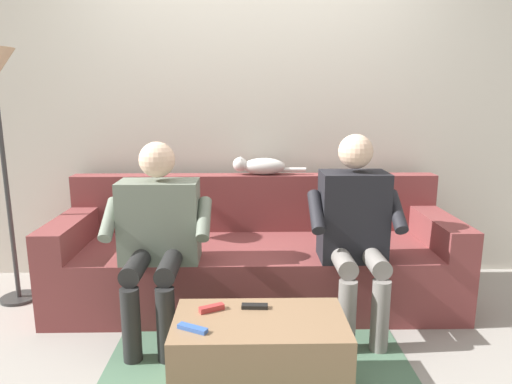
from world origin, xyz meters
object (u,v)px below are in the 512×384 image
Objects in this scene: remote_red at (212,308)px; remote_black at (255,306)px; cat_on_backrest at (261,166)px; couch at (256,260)px; coffee_table at (260,356)px; person_left_seated at (355,223)px; person_right_seated at (158,229)px; remote_blue at (193,328)px.

remote_red is 0.20m from remote_black.
remote_red is at bearing 77.90° from cat_on_backrest.
couch is at bearing -129.55° from remote_red.
person_left_seated reaches higher than coffee_table.
couch is 0.67m from cat_on_backrest.
remote_black is at bearing 41.99° from person_left_seated.
person_left_seated is 1.04× the size of person_right_seated.
person_right_seated reaches higher than coffee_table.
couch is 1.17m from remote_blue.
person_right_seated is at bearing 49.00° from cat_on_backrest.
remote_black is at bearing -78.65° from coffee_table.
couch is at bearing -90.00° from coffee_table.
remote_red is 0.95× the size of remote_black.
remote_red reaches higher than remote_blue.
remote_red is 0.85× the size of remote_blue.
remote_red is (-0.35, 0.54, -0.23)m from person_right_seated.
couch is at bearing -144.40° from person_right_seated.
person_right_seated is 8.89× the size of remote_black.
remote_black reaches higher than coffee_table.
person_left_seated is (-0.57, -0.64, 0.45)m from coffee_table.
couch reaches higher than remote_blue.
remote_blue is at bearing 75.37° from couch.
person_left_seated is at bearing -112.49° from remote_blue.
person_right_seated is at bearing -83.35° from remote_red.
person_left_seated reaches higher than couch.
cat_on_backrest is 1.36m from remote_red.
remote_black is (0.02, 0.92, 0.11)m from couch.
person_left_seated is 0.84m from remote_black.
couch is 4.95× the size of cat_on_backrest.
remote_black is (0.06, 1.22, -0.49)m from cat_on_backrest.
person_right_seated reaches higher than cat_on_backrest.
remote_blue is (0.29, 0.10, 0.20)m from coffee_table.
couch is at bearing 82.11° from cat_on_backrest.
couch is 1.03m from coffee_table.
remote_red reaches higher than coffee_table.
couch is 0.78m from person_left_seated.
person_left_seated reaches higher than cat_on_backrest.
remote_red is at bearing -83.79° from remote_blue.
remote_blue is at bearing 43.05° from remote_red.
remote_black is (-0.20, -0.02, -0.00)m from remote_red.
person_left_seated is 2.20× the size of cat_on_backrest.
person_right_seated is 0.79m from remote_black.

